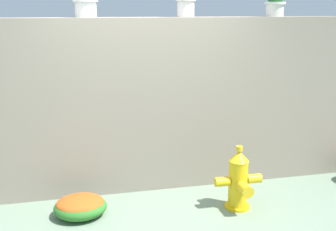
{
  "coord_description": "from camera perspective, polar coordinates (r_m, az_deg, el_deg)",
  "views": [
    {
      "loc": [
        -0.86,
        -4.07,
        2.18
      ],
      "look_at": [
        0.27,
        0.75,
        0.94
      ],
      "focal_mm": 45.82,
      "sensor_mm": 36.0,
      "label": 1
    }
  ],
  "objects": [
    {
      "name": "stone_wall",
      "position": [
        5.22,
        -3.44,
        1.42
      ],
      "size": [
        6.62,
        0.4,
        2.08
      ],
      "primitive_type": "cube",
      "color": "gray",
      "rests_on": "ground"
    },
    {
      "name": "flower_bush_left",
      "position": [
        4.81,
        -11.58,
        -11.68
      ],
      "size": [
        0.57,
        0.51,
        0.23
      ],
      "color": "#317629",
      "rests_on": "ground"
    },
    {
      "name": "ground_plane",
      "position": [
        4.7,
        -1.2,
        -13.61
      ],
      "size": [
        24.0,
        24.0,
        0.0
      ],
      "primitive_type": "plane",
      "color": "gray"
    },
    {
      "name": "fire_hydrant",
      "position": [
        4.87,
        9.37,
        -8.63
      ],
      "size": [
        0.54,
        0.43,
        0.72
      ],
      "color": "gold",
      "rests_on": "ground"
    },
    {
      "name": "potted_plant_4",
      "position": [
        5.66,
        14.09,
        14.67
      ],
      "size": [
        0.26,
        0.26,
        0.36
      ],
      "color": "silver",
      "rests_on": "stone_wall"
    }
  ]
}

